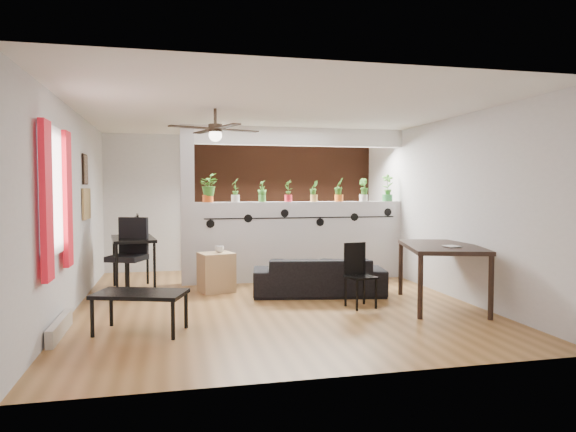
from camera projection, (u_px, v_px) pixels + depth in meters
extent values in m
cube|color=brown|center=(272.00, 304.00, 7.20)|extent=(6.30, 7.10, 0.10)
cube|color=#B7B7BA|center=(243.00, 203.00, 10.07)|extent=(6.30, 0.04, 2.90)
cube|color=#B7B7BA|center=(342.00, 221.00, 4.19)|extent=(6.30, 0.04, 2.90)
cube|color=#B7B7BA|center=(71.00, 210.00, 6.55)|extent=(0.04, 7.10, 2.90)
cube|color=#B7B7BA|center=(443.00, 207.00, 7.70)|extent=(0.04, 7.10, 2.90)
cube|color=white|center=(272.00, 110.00, 7.06)|extent=(6.30, 7.10, 0.10)
cube|color=#BCBCC1|center=(301.00, 241.00, 8.80)|extent=(3.60, 0.18, 1.35)
cube|color=white|center=(301.00, 137.00, 8.70)|extent=(3.60, 0.18, 0.30)
cube|color=#BCBCC1|center=(188.00, 205.00, 8.34)|extent=(0.22, 0.20, 2.60)
cube|color=brown|center=(283.00, 202.00, 10.20)|extent=(3.90, 0.05, 2.60)
cube|color=black|center=(303.00, 218.00, 8.68)|extent=(3.31, 0.01, 0.02)
cylinder|color=black|center=(210.00, 224.00, 8.34)|extent=(0.14, 0.01, 0.14)
cylinder|color=black|center=(248.00, 218.00, 8.48)|extent=(0.14, 0.01, 0.14)
cylinder|color=black|center=(285.00, 213.00, 8.61)|extent=(0.14, 0.01, 0.14)
cylinder|color=black|center=(320.00, 222.00, 8.75)|extent=(0.14, 0.01, 0.14)
cylinder|color=black|center=(354.00, 217.00, 8.89)|extent=(0.14, 0.01, 0.14)
cylinder|color=black|center=(388.00, 212.00, 9.02)|extent=(0.14, 0.01, 0.14)
cube|color=white|center=(52.00, 190.00, 5.37)|extent=(0.02, 0.95, 1.25)
cube|color=white|center=(53.00, 190.00, 5.38)|extent=(0.04, 1.05, 1.35)
cube|color=red|center=(46.00, 201.00, 4.91)|extent=(0.06, 0.30, 1.55)
cube|color=red|center=(67.00, 199.00, 5.88)|extent=(0.06, 0.30, 1.55)
cube|color=beige|center=(60.00, 328.00, 5.46)|extent=(0.08, 1.00, 0.18)
cube|color=#9D7D4B|center=(87.00, 204.00, 7.48)|extent=(0.03, 0.60, 0.45)
cube|color=#8C7259|center=(85.00, 169.00, 7.41)|extent=(0.03, 0.30, 0.40)
cube|color=black|center=(85.00, 169.00, 7.41)|extent=(0.02, 0.34, 0.44)
cylinder|color=black|center=(215.00, 116.00, 6.60)|extent=(0.04, 0.04, 0.20)
cylinder|color=black|center=(215.00, 128.00, 6.60)|extent=(0.18, 0.18, 0.10)
sphere|color=white|center=(215.00, 135.00, 6.61)|extent=(0.17, 0.17, 0.17)
cube|color=black|center=(239.00, 131.00, 6.79)|extent=(0.55, 0.29, 0.01)
cube|color=black|center=(205.00, 131.00, 6.89)|extent=(0.29, 0.55, 0.01)
cube|color=black|center=(190.00, 127.00, 6.42)|extent=(0.55, 0.29, 0.01)
cube|color=black|center=(227.00, 126.00, 6.32)|extent=(0.29, 0.55, 0.01)
cylinder|color=#D15218|center=(208.00, 199.00, 8.41)|extent=(0.17, 0.17, 0.12)
imported|color=#235A19|center=(208.00, 185.00, 8.40)|extent=(0.26, 0.29, 0.37)
cylinder|color=silver|center=(235.00, 198.00, 8.51)|extent=(0.14, 0.14, 0.12)
imported|color=#235A19|center=(235.00, 187.00, 8.50)|extent=(0.19, 0.22, 0.30)
cylinder|color=#439034|center=(262.00, 198.00, 8.61)|extent=(0.12, 0.12, 0.12)
imported|color=#235A19|center=(262.00, 188.00, 8.60)|extent=(0.14, 0.18, 0.26)
cylinder|color=red|center=(288.00, 198.00, 8.71)|extent=(0.13, 0.13, 0.12)
imported|color=#235A19|center=(288.00, 188.00, 8.70)|extent=(0.23, 0.23, 0.28)
cylinder|color=gold|center=(314.00, 198.00, 8.81)|extent=(0.12, 0.12, 0.12)
imported|color=#235A19|center=(314.00, 188.00, 8.80)|extent=(0.20, 0.17, 0.26)
cylinder|color=orange|center=(339.00, 198.00, 8.91)|extent=(0.15, 0.15, 0.12)
imported|color=#235A19|center=(339.00, 187.00, 8.90)|extent=(0.27, 0.26, 0.32)
cylinder|color=white|center=(363.00, 198.00, 9.01)|extent=(0.14, 0.14, 0.12)
imported|color=#235A19|center=(364.00, 187.00, 9.00)|extent=(0.24, 0.26, 0.31)
cylinder|color=#318842|center=(387.00, 198.00, 9.11)|extent=(0.18, 0.18, 0.12)
imported|color=#235A19|center=(387.00, 185.00, 9.09)|extent=(0.31, 0.28, 0.38)
imported|color=black|center=(319.00, 277.00, 7.59)|extent=(1.93, 1.03, 0.54)
cube|color=tan|center=(216.00, 272.00, 7.81)|extent=(0.58, 0.54, 0.60)
imported|color=gray|center=(219.00, 249.00, 7.80)|extent=(0.15, 0.15, 0.11)
cube|color=black|center=(133.00, 239.00, 7.82)|extent=(0.75, 1.22, 0.04)
cylinder|color=black|center=(117.00, 272.00, 7.26)|extent=(0.04, 0.04, 0.79)
cylinder|color=black|center=(155.00, 270.00, 7.44)|extent=(0.04, 0.04, 0.79)
cylinder|color=black|center=(114.00, 262.00, 8.25)|extent=(0.04, 0.04, 0.79)
cylinder|color=black|center=(147.00, 260.00, 8.44)|extent=(0.04, 0.04, 0.79)
imported|color=black|center=(134.00, 230.00, 7.96)|extent=(0.34, 0.08, 0.19)
cylinder|color=black|center=(128.00, 293.00, 7.50)|extent=(0.58, 0.58, 0.04)
cylinder|color=black|center=(127.00, 276.00, 7.48)|extent=(0.07, 0.07, 0.49)
cube|color=black|center=(127.00, 258.00, 7.47)|extent=(0.62, 0.62, 0.08)
cube|color=black|center=(133.00, 235.00, 7.66)|extent=(0.44, 0.23, 0.54)
cube|color=black|center=(441.00, 247.00, 6.83)|extent=(1.29, 1.70, 0.05)
cylinder|color=black|center=(420.00, 287.00, 6.16)|extent=(0.06, 0.06, 0.77)
cylinder|color=black|center=(491.00, 288.00, 6.12)|extent=(0.06, 0.06, 0.77)
cylinder|color=black|center=(401.00, 269.00, 7.59)|extent=(0.06, 0.06, 0.77)
cylinder|color=black|center=(458.00, 269.00, 7.54)|extent=(0.06, 0.06, 0.77)
imported|color=gray|center=(446.00, 247.00, 6.51)|extent=(0.17, 0.22, 0.02)
cube|color=black|center=(361.00, 277.00, 6.76)|extent=(0.40, 0.40, 0.03)
cube|color=black|center=(355.00, 259.00, 6.89)|extent=(0.32, 0.09, 0.43)
cube|color=black|center=(357.00, 295.00, 6.58)|extent=(0.03, 0.03, 0.41)
cube|color=black|center=(376.00, 293.00, 6.70)|extent=(0.03, 0.03, 0.41)
cube|color=black|center=(346.00, 275.00, 6.83)|extent=(0.03, 0.03, 0.83)
cube|color=black|center=(364.00, 274.00, 6.95)|extent=(0.03, 0.03, 0.83)
cube|color=black|center=(140.00, 294.00, 5.57)|extent=(1.08, 0.81, 0.04)
cylinder|color=black|center=(92.00, 318.00, 5.40)|extent=(0.04, 0.04, 0.40)
cylinder|color=black|center=(173.00, 321.00, 5.32)|extent=(0.04, 0.04, 0.40)
cylinder|color=black|center=(111.00, 308.00, 5.85)|extent=(0.04, 0.04, 0.40)
cylinder|color=black|center=(186.00, 310.00, 5.76)|extent=(0.04, 0.04, 0.40)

